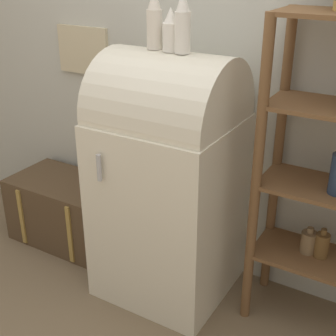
# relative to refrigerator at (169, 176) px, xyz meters

# --- Properties ---
(ground_plane) EXTENTS (12.00, 12.00, 0.00)m
(ground_plane) POSITION_rel_refrigerator_xyz_m (0.00, -0.22, -0.71)
(ground_plane) COLOR #7A664C
(wall_back) EXTENTS (7.00, 0.09, 2.70)m
(wall_back) POSITION_rel_refrigerator_xyz_m (-0.01, 0.35, 0.64)
(wall_back) COLOR #B7B7AD
(wall_back) RESTS_ON ground_plane
(refrigerator) EXTENTS (0.69, 0.69, 1.38)m
(refrigerator) POSITION_rel_refrigerator_xyz_m (0.00, 0.00, 0.00)
(refrigerator) COLOR silver
(refrigerator) RESTS_ON ground_plane
(suitcase_trunk) EXTENTS (0.76, 0.45, 0.44)m
(suitcase_trunk) POSITION_rel_refrigerator_xyz_m (-0.83, 0.07, -0.49)
(suitcase_trunk) COLOR brown
(suitcase_trunk) RESTS_ON ground_plane
(shelf_unit) EXTENTS (0.64, 0.35, 1.59)m
(shelf_unit) POSITION_rel_refrigerator_xyz_m (0.79, 0.13, 0.16)
(shelf_unit) COLOR brown
(shelf_unit) RESTS_ON ground_plane
(vase_left) EXTENTS (0.08, 0.08, 0.28)m
(vase_left) POSITION_rel_refrigerator_xyz_m (-0.09, 0.01, 0.80)
(vase_left) COLOR silver
(vase_left) RESTS_ON refrigerator
(vase_center) EXTENTS (0.08, 0.08, 0.20)m
(vase_center) POSITION_rel_refrigerator_xyz_m (0.01, -0.00, 0.76)
(vase_center) COLOR white
(vase_center) RESTS_ON refrigerator
(vase_right) EXTENTS (0.07, 0.07, 0.29)m
(vase_right) POSITION_rel_refrigerator_xyz_m (0.08, -0.02, 0.80)
(vase_right) COLOR white
(vase_right) RESTS_ON refrigerator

